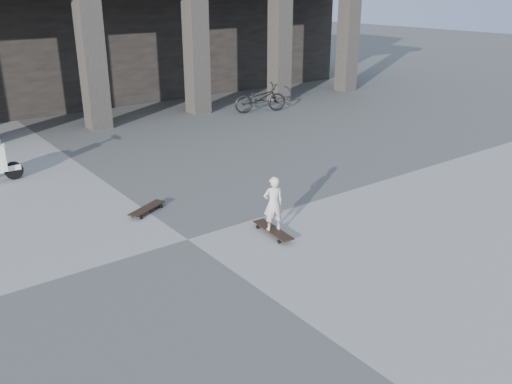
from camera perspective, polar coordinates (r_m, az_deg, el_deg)
ground at (r=9.47m, az=-7.21°, el=-4.98°), size 90.00×90.00×0.00m
longboard at (r=9.54m, az=1.80°, el=-4.06°), size 0.33×1.01×0.10m
skateboard_spare at (r=10.65m, az=-11.41°, el=-1.73°), size 0.89×0.59×0.11m
child at (r=9.34m, az=1.84°, el=-1.22°), size 0.41×0.34×0.98m
bicycle at (r=18.91m, az=0.45°, el=9.86°), size 1.95×1.15×0.97m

